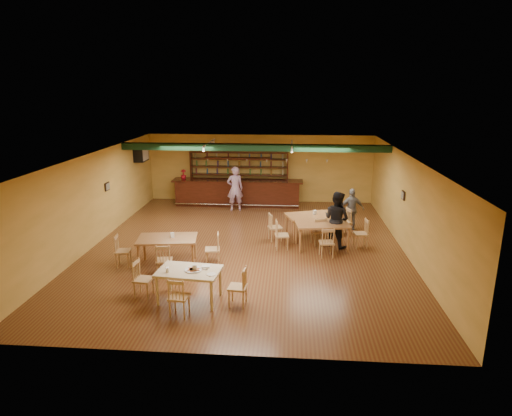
# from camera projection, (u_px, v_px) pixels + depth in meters

# --- Properties ---
(floor) EXTENTS (12.00, 12.00, 0.00)m
(floor) POSITION_uv_depth(u_px,v_px,m) (247.00, 247.00, 14.32)
(floor) COLOR #5C2F1A
(floor) RESTS_ON ground
(ceiling_beam) EXTENTS (10.00, 0.30, 0.25)m
(ceiling_beam) POSITION_uv_depth(u_px,v_px,m) (254.00, 147.00, 16.24)
(ceiling_beam) COLOR #10321A
(ceiling_beam) RESTS_ON ceiling
(track_rail_left) EXTENTS (0.05, 2.50, 0.05)m
(track_rail_left) POSITION_uv_depth(u_px,v_px,m) (209.00, 143.00, 16.94)
(track_rail_left) COLOR silver
(track_rail_left) RESTS_ON ceiling
(track_rail_right) EXTENTS (0.05, 2.50, 0.05)m
(track_rail_right) POSITION_uv_depth(u_px,v_px,m) (292.00, 144.00, 16.70)
(track_rail_right) COLOR silver
(track_rail_right) RESTS_ON ceiling
(ac_unit) EXTENTS (0.34, 0.70, 0.48)m
(ac_unit) POSITION_uv_depth(u_px,v_px,m) (141.00, 154.00, 18.09)
(ac_unit) COLOR silver
(ac_unit) RESTS_ON wall_left
(picture_left) EXTENTS (0.04, 0.34, 0.28)m
(picture_left) POSITION_uv_depth(u_px,v_px,m) (107.00, 187.00, 15.20)
(picture_left) COLOR black
(picture_left) RESTS_ON wall_left
(picture_right) EXTENTS (0.04, 0.34, 0.28)m
(picture_right) POSITION_uv_depth(u_px,v_px,m) (403.00, 195.00, 13.97)
(picture_right) COLOR black
(picture_right) RESTS_ON wall_right
(bar_counter) EXTENTS (5.65, 0.85, 1.13)m
(bar_counter) POSITION_uv_depth(u_px,v_px,m) (238.00, 193.00, 19.19)
(bar_counter) COLOR black
(bar_counter) RESTS_ON ground
(back_bar_hutch) EXTENTS (4.37, 0.40, 2.28)m
(back_bar_hutch) POSITION_uv_depth(u_px,v_px,m) (239.00, 177.00, 19.64)
(back_bar_hutch) COLOR black
(back_bar_hutch) RESTS_ON ground
(poinsettia) EXTENTS (0.31, 0.31, 0.43)m
(poinsettia) POSITION_uv_depth(u_px,v_px,m) (183.00, 174.00, 19.16)
(poinsettia) COLOR #AD101E
(poinsettia) RESTS_ON bar_counter
(dining_table_b) EXTENTS (1.84, 1.44, 0.81)m
(dining_table_b) POSITION_uv_depth(u_px,v_px,m) (310.00, 226.00, 15.12)
(dining_table_b) COLOR olive
(dining_table_b) RESTS_ON ground
(dining_table_c) EXTENTS (1.80, 1.23, 0.84)m
(dining_table_c) POSITION_uv_depth(u_px,v_px,m) (168.00, 251.00, 12.75)
(dining_table_c) COLOR olive
(dining_table_c) RESTS_ON ground
(dining_table_d) EXTENTS (1.80, 1.22, 0.84)m
(dining_table_d) POSITION_uv_depth(u_px,v_px,m) (322.00, 235.00, 14.11)
(dining_table_d) COLOR olive
(dining_table_d) RESTS_ON ground
(near_table) EXTENTS (1.58, 1.10, 0.80)m
(near_table) POSITION_uv_depth(u_px,v_px,m) (190.00, 285.00, 10.63)
(near_table) COLOR #D0BA8B
(near_table) RESTS_ON ground
(pizza_tray) EXTENTS (0.52, 0.52, 0.01)m
(pizza_tray) POSITION_uv_depth(u_px,v_px,m) (193.00, 270.00, 10.51)
(pizza_tray) COLOR silver
(pizza_tray) RESTS_ON near_table
(parmesan_shaker) EXTENTS (0.08, 0.08, 0.11)m
(parmesan_shaker) POSITION_uv_depth(u_px,v_px,m) (167.00, 270.00, 10.39)
(parmesan_shaker) COLOR #EAE5C6
(parmesan_shaker) RESTS_ON near_table
(napkin_stack) EXTENTS (0.21, 0.16, 0.03)m
(napkin_stack) POSITION_uv_depth(u_px,v_px,m) (206.00, 266.00, 10.69)
(napkin_stack) COLOR white
(napkin_stack) RESTS_ON near_table
(pizza_server) EXTENTS (0.33, 0.13, 0.00)m
(pizza_server) POSITION_uv_depth(u_px,v_px,m) (200.00, 269.00, 10.55)
(pizza_server) COLOR silver
(pizza_server) RESTS_ON pizza_tray
(side_plate) EXTENTS (0.24, 0.24, 0.01)m
(side_plate) POSITION_uv_depth(u_px,v_px,m) (211.00, 274.00, 10.27)
(side_plate) COLOR white
(side_plate) RESTS_ON near_table
(patron_bar) EXTENTS (0.78, 0.62, 1.87)m
(patron_bar) POSITION_uv_depth(u_px,v_px,m) (235.00, 189.00, 18.30)
(patron_bar) COLOR #9755B9
(patron_bar) RESTS_ON ground
(patron_right_a) EXTENTS (1.13, 1.10, 1.83)m
(patron_right_a) POSITION_uv_depth(u_px,v_px,m) (337.00, 219.00, 14.16)
(patron_right_a) COLOR black
(patron_right_a) RESTS_ON ground
(patron_right_b) EXTENTS (0.93, 0.47, 1.52)m
(patron_right_b) POSITION_uv_depth(u_px,v_px,m) (352.00, 209.00, 15.85)
(patron_right_b) COLOR slate
(patron_right_b) RESTS_ON ground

